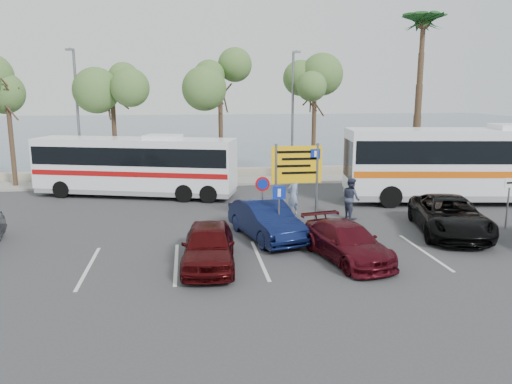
{
  "coord_description": "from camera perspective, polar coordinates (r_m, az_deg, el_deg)",
  "views": [
    {
      "loc": [
        -3.61,
        -17.45,
        5.82
      ],
      "look_at": [
        -0.78,
        3.0,
        1.59
      ],
      "focal_mm": 35.0,
      "sensor_mm": 36.0,
      "label": 1
    }
  ],
  "objects": [
    {
      "name": "street_lamp_right",
      "position": [
        31.69,
        4.23,
        9.33
      ],
      "size": [
        0.45,
        1.15,
        8.01
      ],
      "color": "slate",
      "rests_on": "kerb_strip"
    },
    {
      "name": "palm_tree",
      "position": [
        35.12,
        18.57,
        17.62
      ],
      "size": [
        4.8,
        4.8,
        11.2
      ],
      "color": "#382619",
      "rests_on": "kerb_strip"
    },
    {
      "name": "street_lamp_left",
      "position": [
        31.64,
        -19.75,
        8.69
      ],
      "size": [
        0.45,
        1.15,
        8.01
      ],
      "color": "slate",
      "rests_on": "kerb_strip"
    },
    {
      "name": "seawall",
      "position": [
        34.09,
        -1.69,
        2.25
      ],
      "size": [
        48.0,
        0.8,
        0.6
      ],
      "primitive_type": "cube",
      "color": "#A09580",
      "rests_on": "ground"
    },
    {
      "name": "sign_parking",
      "position": [
        19.06,
        2.65,
        -1.63
      ],
      "size": [
        0.5,
        0.07,
        2.25
      ],
      "color": "slate",
      "rests_on": "ground"
    },
    {
      "name": "car_maroon",
      "position": [
        17.7,
        10.37,
        -5.64
      ],
      "size": [
        2.69,
        4.68,
        1.28
      ],
      "primitive_type": "imported",
      "rotation": [
        0.0,
        0.0,
        0.22
      ],
      "color": "#4C0C15",
      "rests_on": "ground"
    },
    {
      "name": "coach_bus_left",
      "position": [
        28.41,
        -13.63,
        2.7
      ],
      "size": [
        11.27,
        5.42,
        3.45
      ],
      "color": "white",
      "rests_on": "ground"
    },
    {
      "name": "lane_markings",
      "position": [
        17.62,
        0.64,
        -7.7
      ],
      "size": [
        12.02,
        4.2,
        0.01
      ],
      "primitive_type": null,
      "color": "silver",
      "rests_on": "ground"
    },
    {
      "name": "pedestrian_near",
      "position": [
        23.47,
        4.24,
        -0.4
      ],
      "size": [
        0.84,
        0.76,
        1.93
      ],
      "primitive_type": "imported",
      "rotation": [
        0.0,
        0.0,
        3.68
      ],
      "color": "#8395BF",
      "rests_on": "ground"
    },
    {
      "name": "car_blue",
      "position": [
        19.84,
        1.14,
        -3.22
      ],
      "size": [
        2.74,
        4.82,
        1.5
      ],
      "primitive_type": "imported",
      "rotation": [
        0.0,
        0.0,
        0.27
      ],
      "color": "#0D163F",
      "rests_on": "ground"
    },
    {
      "name": "sign_no_stop",
      "position": [
        20.5,
        0.74,
        -0.37
      ],
      "size": [
        0.6,
        0.08,
        2.35
      ],
      "color": "slate",
      "rests_on": "ground"
    },
    {
      "name": "suv_black",
      "position": [
        21.97,
        21.28,
        -2.55
      ],
      "size": [
        3.8,
        5.92,
        1.52
      ],
      "primitive_type": "imported",
      "rotation": [
        0.0,
        0.0,
        -0.25
      ],
      "color": "black",
      "rests_on": "ground"
    },
    {
      "name": "tree_left",
      "position": [
        31.75,
        -16.15,
        11.46
      ],
      "size": [
        3.2,
        3.2,
        7.2
      ],
      "color": "#382619",
      "rests_on": "kerb_strip"
    },
    {
      "name": "direction_sign",
      "position": [
        21.42,
        4.67,
        2.43
      ],
      "size": [
        2.2,
        0.12,
        3.6
      ],
      "color": "slate",
      "rests_on": "ground"
    },
    {
      "name": "sea",
      "position": [
        77.75,
        -5.22,
        7.23
      ],
      "size": [
        140.0,
        140.0,
        0.0
      ],
      "primitive_type": "plane",
      "color": "#3C5060",
      "rests_on": "ground"
    },
    {
      "name": "ground",
      "position": [
        18.74,
        3.65,
        -6.54
      ],
      "size": [
        120.0,
        120.0,
        0.0
      ],
      "primitive_type": "plane",
      "color": "#353538",
      "rests_on": "ground"
    },
    {
      "name": "tree_mid",
      "position": [
        31.53,
        -4.14,
        13.06
      ],
      "size": [
        3.2,
        3.2,
        8.0
      ],
      "color": "#382619",
      "rests_on": "kerb_strip"
    },
    {
      "name": "tree_right",
      "position": [
        32.48,
        6.74,
        12.11
      ],
      "size": [
        3.2,
        3.2,
        7.4
      ],
      "color": "#382619",
      "rests_on": "kerb_strip"
    },
    {
      "name": "kerb_strip",
      "position": [
        32.17,
        -1.3,
        1.28
      ],
      "size": [
        44.0,
        2.4,
        0.15
      ],
      "primitive_type": "cube",
      "color": "gray",
      "rests_on": "ground"
    },
    {
      "name": "car_red",
      "position": [
        16.84,
        -5.44,
        -6.07
      ],
      "size": [
        2.03,
        4.39,
        1.46
      ],
      "primitive_type": "imported",
      "rotation": [
        0.0,
        0.0,
        -0.07
      ],
      "color": "#3F090A",
      "rests_on": "ground"
    },
    {
      "name": "pedestrian_far",
      "position": [
        23.34,
        10.82,
        -0.68
      ],
      "size": [
        0.87,
        1.03,
        1.9
      ],
      "primitive_type": "imported",
      "rotation": [
        0.0,
        0.0,
        1.75
      ],
      "color": "#383D54",
      "rests_on": "ground"
    },
    {
      "name": "sign_taxi",
      "position": [
        23.62,
        26.91,
        -0.43
      ],
      "size": [
        0.5,
        0.07,
        2.2
      ],
      "color": "slate",
      "rests_on": "ground"
    },
    {
      "name": "tree_far_left",
      "position": [
        33.12,
        -26.7,
        11.25
      ],
      "size": [
        3.2,
        3.2,
        7.6
      ],
      "color": "#382619",
      "rests_on": "kerb_strip"
    },
    {
      "name": "coach_bus_right",
      "position": [
        28.42,
        23.64,
        2.68
      ],
      "size": [
        13.45,
        4.65,
        4.11
      ],
      "color": "white",
      "rests_on": "ground"
    }
  ]
}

